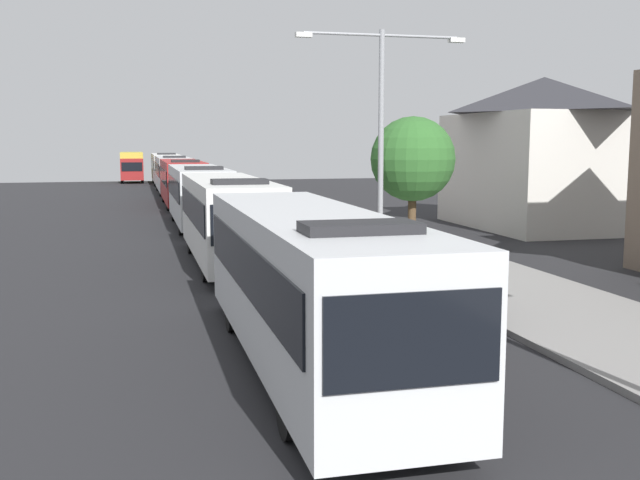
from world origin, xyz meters
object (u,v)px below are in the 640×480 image
(bus_second_in_line, at_px, (228,217))
(bus_tail_end, at_px, (165,167))
(bus_lead, at_px, (309,282))
(roadside_tree, at_px, (413,159))
(white_suv, at_px, (418,275))
(box_truck_oncoming, at_px, (132,166))
(bus_rear, at_px, (172,173))
(streetlamp_mid, at_px, (381,119))
(bus_fourth_in_line, at_px, (182,181))
(bus_middle, at_px, (199,194))

(bus_second_in_line, xyz_separation_m, bus_tail_end, (0.00, 51.04, 0.00))
(bus_lead, xyz_separation_m, roadside_tree, (7.34, 13.52, 1.99))
(white_suv, distance_m, box_truck_oncoming, 65.55)
(bus_lead, distance_m, bus_second_in_line, 12.67)
(white_suv, xyz_separation_m, box_truck_oncoming, (-7.00, 65.18, 0.68))
(bus_rear, relative_size, roadside_tree, 2.36)
(bus_tail_end, relative_size, streetlamp_mid, 1.38)
(bus_second_in_line, height_order, roadside_tree, roadside_tree)
(white_suv, distance_m, roadside_tree, 10.88)
(bus_rear, xyz_separation_m, bus_tail_end, (-0.00, 13.49, -0.00))
(bus_fourth_in_line, bearing_deg, bus_middle, -90.00)
(bus_second_in_line, xyz_separation_m, streetlamp_mid, (5.40, -0.99, 3.47))
(bus_middle, distance_m, white_suv, 21.46)
(bus_tail_end, bearing_deg, streetlamp_mid, -84.08)
(bus_fourth_in_line, distance_m, bus_tail_end, 26.19)
(bus_lead, height_order, box_truck_oncoming, bus_lead)
(bus_middle, relative_size, bus_rear, 0.88)
(bus_lead, distance_m, bus_fourth_in_line, 37.52)
(box_truck_oncoming, distance_m, streetlamp_mid, 57.87)
(bus_fourth_in_line, relative_size, box_truck_oncoming, 1.50)
(bus_tail_end, distance_m, roadside_tree, 50.76)
(streetlamp_mid, bearing_deg, bus_fourth_in_line, 101.80)
(bus_middle, bearing_deg, bus_tail_end, 90.00)
(streetlamp_mid, bearing_deg, bus_lead, -114.80)
(bus_second_in_line, bearing_deg, bus_rear, 90.00)
(bus_lead, height_order, bus_second_in_line, same)
(box_truck_oncoming, bearing_deg, bus_second_in_line, -86.63)
(bus_lead, xyz_separation_m, bus_fourth_in_line, (0.00, 37.52, 0.00))
(white_suv, height_order, roadside_tree, roadside_tree)
(bus_fourth_in_line, bearing_deg, box_truck_oncoming, 96.03)
(bus_lead, relative_size, streetlamp_mid, 1.37)
(box_truck_oncoming, bearing_deg, bus_rear, -79.92)
(bus_middle, xyz_separation_m, roadside_tree, (7.34, -11.22, 1.99))
(bus_fourth_in_line, distance_m, streetlamp_mid, 26.62)
(bus_lead, distance_m, bus_tail_end, 63.71)
(bus_middle, xyz_separation_m, bus_fourth_in_line, (0.00, 12.78, 0.00))
(white_suv, bearing_deg, bus_middle, 99.93)
(streetlamp_mid, bearing_deg, bus_rear, 97.97)
(box_truck_oncoming, bearing_deg, bus_fourth_in_line, -83.97)
(roadside_tree, bearing_deg, streetlamp_mid, -136.53)
(bus_rear, relative_size, bus_tail_end, 1.09)
(bus_lead, height_order, roadside_tree, roadside_tree)
(bus_middle, relative_size, roadside_tree, 2.08)
(bus_fourth_in_line, bearing_deg, bus_tail_end, 90.00)
(white_suv, bearing_deg, bus_rear, 94.54)
(bus_lead, height_order, streetlamp_mid, streetlamp_mid)
(bus_rear, distance_m, streetlamp_mid, 39.06)
(bus_rear, bearing_deg, box_truck_oncoming, 100.08)
(bus_rear, height_order, box_truck_oncoming, bus_rear)
(box_truck_oncoming, bearing_deg, white_suv, -83.87)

